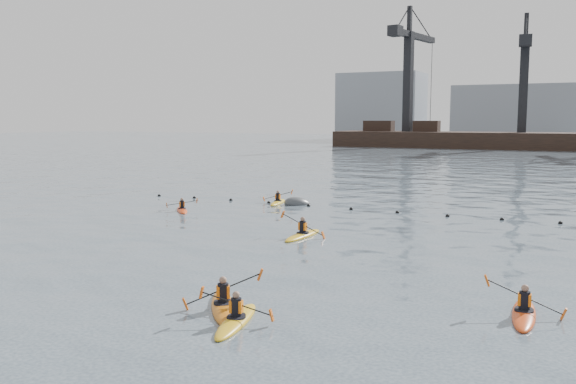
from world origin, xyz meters
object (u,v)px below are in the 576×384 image
object	(u,v)px
kayaker_0	(223,305)
kayaker_5	(278,202)
kayaker_2	(182,209)
kayaker_1	(236,319)
mooring_buoy	(298,204)
kayaker_4	(524,312)
kayaker_3	(303,234)

from	to	relation	value
kayaker_0	kayaker_5	size ratio (longest dim) A/B	1.05
kayaker_2	kayaker_1	bearing A→B (deg)	-90.93
kayaker_5	mooring_buoy	size ratio (longest dim) A/B	1.59
kayaker_5	kayaker_4	bearing A→B (deg)	-58.72
mooring_buoy	kayaker_0	bearing A→B (deg)	-70.61
kayaker_1	kayaker_3	bearing A→B (deg)	93.21
kayaker_4	mooring_buoy	xyz separation A→B (m)	(-15.63, 18.00, -0.10)
kayaker_1	kayaker_4	xyz separation A→B (m)	(7.16, 4.15, 0.00)
kayaker_0	mooring_buoy	size ratio (longest dim) A/B	1.67
kayaker_0	kayaker_1	world-z (taller)	kayaker_0
kayaker_0	kayaker_5	distance (m)	23.01
kayaker_0	mooring_buoy	distance (m)	22.51
kayaker_1	kayaker_3	xyz separation A→B (m)	(-3.55, 12.18, 0.01)
kayaker_2	kayaker_4	bearing A→B (deg)	-71.25
mooring_buoy	kayaker_3	bearing A→B (deg)	-63.72
kayaker_4	mooring_buoy	size ratio (longest dim) A/B	1.69
kayaker_3	kayaker_5	world-z (taller)	kayaker_3
kayaker_1	kayaker_4	bearing A→B (deg)	17.05
kayaker_3	kayaker_5	xyz separation A→B (m)	(-6.39, 9.93, -0.01)
kayaker_2	mooring_buoy	size ratio (longest dim) A/B	1.31
kayaker_3	kayaker_1	bearing A→B (deg)	-71.70
kayaker_1	kayaker_2	world-z (taller)	kayaker_1
kayaker_0	kayaker_5	xyz separation A→B (m)	(-8.95, 21.20, -0.01)
kayaker_1	kayaker_3	world-z (taller)	kayaker_3
mooring_buoy	kayaker_2	bearing A→B (deg)	-132.42
kayaker_2	mooring_buoy	bearing A→B (deg)	6.83
kayaker_4	mooring_buoy	distance (m)	23.84
kayaker_0	kayaker_4	bearing A→B (deg)	-13.37
kayaker_0	kayaker_3	world-z (taller)	kayaker_0
kayaker_1	kayaker_5	world-z (taller)	kayaker_1
kayaker_3	mooring_buoy	xyz separation A→B (m)	(-4.92, 9.97, -0.10)
kayaker_5	kayaker_0	bearing A→B (deg)	-79.44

